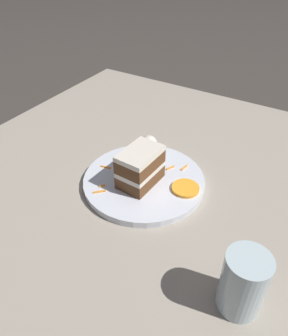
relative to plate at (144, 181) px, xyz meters
The scene contains 8 objects.
ground_plane 0.07m from the plate, 48.86° to the right, with size 6.00×6.00×0.00m, color #38332D.
dining_table 0.06m from the plate, 48.86° to the right, with size 1.07×1.14×0.03m, color gray.
plate is the anchor object (origin of this frame).
cake_slice 0.05m from the plate, 91.49° to the right, with size 0.07×0.10×0.08m.
cream_dollop 0.11m from the plate, 114.80° to the left, with size 0.04×0.04×0.05m, color silver.
orange_garnish 0.10m from the plate, ahead, with size 0.06×0.06×0.01m, color orange.
carrot_shreds_scatter 0.04m from the plate, behind, with size 0.18×0.19×0.00m.
drinking_glass 0.33m from the plate, 32.12° to the right, with size 0.07×0.07×0.11m.
Camera 1 is at (0.26, -0.45, 0.52)m, focal length 35.00 mm.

